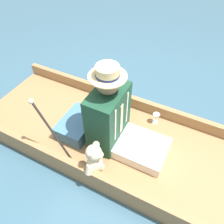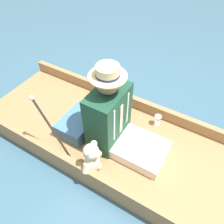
# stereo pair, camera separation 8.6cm
# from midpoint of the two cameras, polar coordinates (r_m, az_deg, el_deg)

# --- Properties ---
(ground_plane) EXTENTS (16.00, 16.00, 0.00)m
(ground_plane) POSITION_cam_midpoint_polar(r_m,az_deg,el_deg) (2.36, -0.15, -8.32)
(ground_plane) COLOR #385B70
(punt_boat) EXTENTS (1.08, 3.00, 0.25)m
(punt_boat) POSITION_cam_midpoint_polar(r_m,az_deg,el_deg) (2.30, -0.16, -7.26)
(punt_boat) COLOR #997047
(punt_boat) RESTS_ON ground_plane
(seat_cushion) EXTENTS (0.44, 0.31, 0.15)m
(seat_cushion) POSITION_cam_midpoint_polar(r_m,az_deg,el_deg) (2.30, -9.97, -3.30)
(seat_cushion) COLOR teal
(seat_cushion) RESTS_ON punt_boat
(seated_person) EXTENTS (0.44, 0.75, 0.87)m
(seated_person) POSITION_cam_midpoint_polar(r_m,az_deg,el_deg) (1.99, -0.39, -2.14)
(seated_person) COLOR white
(seated_person) RESTS_ON punt_boat
(teddy_bear) EXTENTS (0.26, 0.15, 0.38)m
(teddy_bear) POSITION_cam_midpoint_polar(r_m,az_deg,el_deg) (1.91, -5.86, -12.52)
(teddy_bear) COLOR beige
(teddy_bear) RESTS_ON punt_boat
(wine_glass) EXTENTS (0.07, 0.07, 0.12)m
(wine_glass) POSITION_cam_midpoint_polar(r_m,az_deg,el_deg) (2.37, 10.43, -1.13)
(wine_glass) COLOR silver
(wine_glass) RESTS_ON punt_boat
(walking_cane) EXTENTS (0.04, 0.31, 0.68)m
(walking_cane) POSITION_cam_midpoint_polar(r_m,az_deg,el_deg) (1.91, -17.33, -3.87)
(walking_cane) COLOR #2D2823
(walking_cane) RESTS_ON punt_boat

